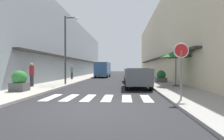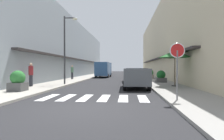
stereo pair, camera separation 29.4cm
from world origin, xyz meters
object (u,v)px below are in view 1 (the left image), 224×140
at_px(parked_car_mid, 133,73).
at_px(round_street_sign, 181,56).
at_px(planter_corner, 20,81).
at_px(planter_midblock, 161,77).
at_px(street_lamp, 67,43).
at_px(cafe_umbrella, 176,54).
at_px(planter_far, 149,74).
at_px(pedestrian_walking_far, 72,72).
at_px(parked_car_near, 137,76).
at_px(delivery_van, 103,68).
at_px(pedestrian_walking_near, 32,74).

height_order(parked_car_mid, round_street_sign, round_street_sign).
height_order(planter_corner, planter_midblock, planter_corner).
relative_size(street_lamp, cafe_umbrella, 2.13).
height_order(planter_midblock, planter_far, planter_far).
xyz_separation_m(round_street_sign, pedestrian_walking_far, (-8.83, 14.37, -0.98)).
bearing_deg(cafe_umbrella, street_lamp, 172.55).
relative_size(cafe_umbrella, pedestrian_walking_far, 1.59).
bearing_deg(planter_far, round_street_sign, -92.89).
distance_m(parked_car_near, pedestrian_walking_far, 11.46).
xyz_separation_m(parked_car_mid, planter_corner, (-7.14, -9.10, -0.21)).
height_order(parked_car_near, cafe_umbrella, cafe_umbrella).
xyz_separation_m(delivery_van, round_street_sign, (5.83, -21.43, 0.59)).
height_order(delivery_van, cafe_umbrella, cafe_umbrella).
bearing_deg(parked_car_near, planter_far, 78.22).
relative_size(parked_car_near, planter_midblock, 3.72).
bearing_deg(delivery_van, planter_midblock, -58.54).
xyz_separation_m(cafe_umbrella, pedestrian_walking_far, (-10.29, 8.10, -1.52)).
bearing_deg(cafe_umbrella, pedestrian_walking_near, -174.69).
bearing_deg(pedestrian_walking_near, delivery_van, 24.42).
bearing_deg(pedestrian_walking_near, planter_far, -4.74).
bearing_deg(planter_far, planter_corner, -123.49).
bearing_deg(planter_midblock, round_street_sign, -96.24).
bearing_deg(pedestrian_walking_near, parked_car_near, -51.30).
height_order(parked_car_mid, planter_corner, parked_car_mid).
distance_m(street_lamp, cafe_umbrella, 8.84).
height_order(planter_far, pedestrian_walking_near, pedestrian_walking_near).
relative_size(parked_car_mid, pedestrian_walking_near, 2.49).
xyz_separation_m(delivery_van, planter_midblock, (6.93, -11.34, -0.77)).
relative_size(cafe_umbrella, planter_far, 2.18).
xyz_separation_m(cafe_umbrella, planter_midblock, (-0.35, 3.82, -1.89)).
xyz_separation_m(parked_car_near, planter_corner, (-7.14, -3.07, -0.21)).
xyz_separation_m(parked_car_mid, planter_far, (2.35, 5.24, -0.21)).
distance_m(parked_car_mid, planter_corner, 11.56).
xyz_separation_m(parked_car_mid, cafe_umbrella, (2.95, -5.32, 1.61)).
bearing_deg(delivery_van, pedestrian_walking_far, -113.05).
relative_size(parked_car_near, round_street_sign, 1.73).
height_order(parked_car_mid, cafe_umbrella, cafe_umbrella).
height_order(parked_car_near, pedestrian_walking_far, pedestrian_walking_far).
xyz_separation_m(parked_car_mid, round_street_sign, (1.50, -11.59, 1.07)).
xyz_separation_m(street_lamp, pedestrian_walking_far, (-1.58, 6.96, -2.59)).
height_order(parked_car_near, planter_corner, parked_car_near).
height_order(round_street_sign, planter_corner, round_street_sign).
bearing_deg(planter_corner, pedestrian_walking_far, 90.97).
distance_m(planter_midblock, pedestrian_walking_far, 10.83).
height_order(street_lamp, pedestrian_walking_far, street_lamp).
distance_m(parked_car_near, planter_corner, 7.77).
height_order(street_lamp, cafe_umbrella, street_lamp).
bearing_deg(pedestrian_walking_far, street_lamp, 88.68).
bearing_deg(parked_car_mid, delivery_van, 113.78).
relative_size(parked_car_mid, round_street_sign, 1.77).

